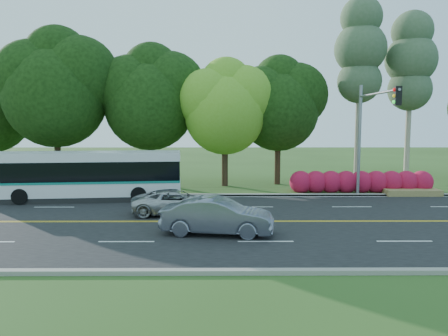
{
  "coord_description": "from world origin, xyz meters",
  "views": [
    {
      "loc": [
        -2.24,
        -20.3,
        4.73
      ],
      "look_at": [
        -2.11,
        2.0,
        2.35
      ],
      "focal_mm": 35.0,
      "sensor_mm": 36.0,
      "label": 1
    }
  ],
  "objects_px": {
    "traffic_signal": "(370,123)",
    "suv": "(177,202)",
    "transit_bus": "(87,176)",
    "sedan": "(217,216)"
  },
  "relations": [
    {
      "from": "sedan",
      "to": "traffic_signal",
      "type": "bearing_deg",
      "value": -40.14
    },
    {
      "from": "traffic_signal",
      "to": "sedan",
      "type": "distance_m",
      "value": 12.44
    },
    {
      "from": "traffic_signal",
      "to": "transit_bus",
      "type": "relative_size",
      "value": 0.62
    },
    {
      "from": "transit_bus",
      "to": "suv",
      "type": "bearing_deg",
      "value": -41.12
    },
    {
      "from": "traffic_signal",
      "to": "transit_bus",
      "type": "distance_m",
      "value": 17.12
    },
    {
      "from": "traffic_signal",
      "to": "suv",
      "type": "bearing_deg",
      "value": -161.08
    },
    {
      "from": "traffic_signal",
      "to": "suv",
      "type": "relative_size",
      "value": 1.55
    },
    {
      "from": "sedan",
      "to": "suv",
      "type": "xyz_separation_m",
      "value": [
        -2.12,
        4.0,
        -0.14
      ]
    },
    {
      "from": "traffic_signal",
      "to": "transit_bus",
      "type": "bearing_deg",
      "value": 178.99
    },
    {
      "from": "traffic_signal",
      "to": "transit_bus",
      "type": "height_order",
      "value": "traffic_signal"
    }
  ]
}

